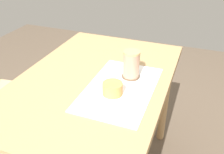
% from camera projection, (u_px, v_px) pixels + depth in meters
% --- Properties ---
extents(dining_table, '(1.03, 0.69, 0.70)m').
position_uv_depth(dining_table, '(95.00, 93.00, 1.23)').
color(dining_table, tan).
rests_on(dining_table, ground_plane).
extents(placemat, '(0.47, 0.29, 0.00)m').
position_uv_depth(placemat, '(120.00, 88.00, 1.10)').
color(placemat, white).
rests_on(placemat, dining_table).
extents(pastry_plate, '(0.16, 0.16, 0.01)m').
position_uv_depth(pastry_plate, '(113.00, 95.00, 1.04)').
color(pastry_plate, white).
rests_on(pastry_plate, placemat).
extents(pastry, '(0.08, 0.08, 0.05)m').
position_uv_depth(pastry, '(113.00, 89.00, 1.03)').
color(pastry, tan).
rests_on(pastry, pastry_plate).
extents(coffee_coaster, '(0.09, 0.09, 0.00)m').
position_uv_depth(coffee_coaster, '(131.00, 76.00, 1.18)').
color(coffee_coaster, brown).
rests_on(coffee_coaster, placemat).
extents(coffee_mug, '(0.11, 0.08, 0.13)m').
position_uv_depth(coffee_mug, '(131.00, 64.00, 1.15)').
color(coffee_mug, tan).
rests_on(coffee_mug, coffee_coaster).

